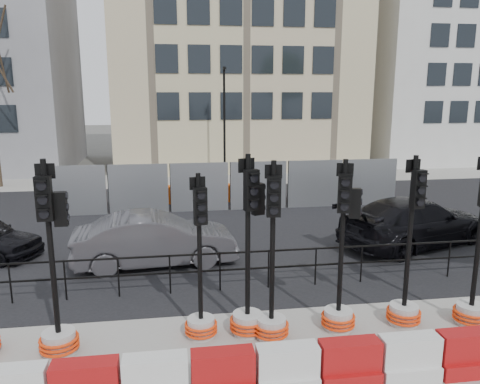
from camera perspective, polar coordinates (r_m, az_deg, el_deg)
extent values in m
plane|color=#51514C|center=(10.80, 4.80, -14.19)|extent=(120.00, 120.00, 0.00)
cube|color=black|center=(17.24, -0.48, -3.87)|extent=(40.00, 14.00, 0.03)
cube|color=gray|center=(25.95, -3.22, 1.60)|extent=(40.00, 4.00, 0.02)
cube|color=#BFAB8C|center=(31.97, -0.67, 19.80)|extent=(15.00, 10.00, 18.00)
cube|color=silver|center=(36.99, 24.08, 16.20)|extent=(12.00, 9.00, 16.00)
cylinder|color=black|center=(12.04, -26.20, -10.01)|extent=(0.04, 0.04, 1.00)
cylinder|color=black|center=(11.72, -20.53, -10.10)|extent=(0.04, 0.04, 1.00)
cylinder|color=black|center=(11.52, -14.60, -10.09)|extent=(0.04, 0.04, 1.00)
cylinder|color=black|center=(11.45, -8.53, -9.97)|extent=(0.04, 0.04, 1.00)
cylinder|color=black|center=(11.49, -2.45, -9.74)|extent=(0.04, 0.04, 1.00)
cylinder|color=black|center=(11.67, 3.50, -9.41)|extent=(0.04, 0.04, 1.00)
cylinder|color=black|center=(11.96, 9.20, -8.99)|extent=(0.04, 0.04, 1.00)
cylinder|color=black|center=(12.36, 14.58, -8.53)|extent=(0.04, 0.04, 1.00)
cylinder|color=black|center=(12.86, 19.56, -8.02)|extent=(0.04, 0.04, 1.00)
cylinder|color=black|center=(13.45, 24.12, -7.51)|extent=(0.04, 0.04, 1.00)
cube|color=black|center=(11.50, 3.53, -7.18)|extent=(18.00, 0.04, 0.04)
cube|color=black|center=(11.65, 3.50, -9.18)|extent=(18.00, 0.04, 0.04)
cube|color=gray|center=(19.16, -19.42, 0.10)|extent=(2.30, 0.05, 2.00)
cylinder|color=black|center=(19.42, -22.75, 0.00)|extent=(0.05, 0.05, 2.00)
cube|color=gray|center=(18.84, -12.25, 0.33)|extent=(2.30, 0.05, 2.00)
cylinder|color=black|center=(18.96, -15.71, 0.22)|extent=(0.05, 0.05, 2.00)
cube|color=gray|center=(18.82, -4.94, 0.56)|extent=(2.30, 0.05, 2.00)
cylinder|color=black|center=(18.79, -8.44, 0.45)|extent=(0.05, 0.05, 2.00)
cube|color=gray|center=(19.11, 2.26, 0.77)|extent=(2.30, 0.05, 2.00)
cylinder|color=black|center=(18.94, -1.17, 0.67)|extent=(0.05, 0.05, 2.00)
cube|color=gray|center=(19.69, 9.14, 0.97)|extent=(2.30, 0.05, 2.00)
cylinder|color=black|center=(19.38, 5.89, 0.88)|extent=(0.05, 0.05, 2.00)
cube|color=gray|center=(20.53, 15.54, 1.13)|extent=(2.30, 0.05, 2.00)
cylinder|color=black|center=(20.10, 12.54, 1.06)|extent=(0.05, 0.05, 2.00)
cube|color=#FF5210|center=(20.46, -13.02, -0.49)|extent=(1.00, 0.40, 0.80)
cube|color=#FF5210|center=(20.39, -7.42, -0.32)|extent=(1.00, 0.40, 0.80)
cube|color=#FF5210|center=(20.51, -1.83, -0.14)|extent=(1.00, 0.40, 0.80)
cube|color=#FF5210|center=(20.83, 3.65, 0.03)|extent=(1.00, 0.40, 0.80)
cube|color=#FF5210|center=(21.33, 8.91, 0.20)|extent=(1.00, 0.40, 0.80)
cube|color=#FF5210|center=(22.00, 13.89, 0.35)|extent=(1.00, 0.40, 0.80)
cylinder|color=black|center=(24.63, -1.91, 8.06)|extent=(0.12, 0.12, 6.00)
cube|color=black|center=(24.34, -1.90, 14.84)|extent=(0.12, 0.50, 0.12)
cube|color=white|center=(8.23, -26.03, -20.22)|extent=(1.00, 0.35, 0.50)
cube|color=#B50E19|center=(7.98, -18.34, -20.63)|extent=(1.00, 0.35, 0.50)
cube|color=white|center=(7.86, -10.27, -20.70)|extent=(1.00, 0.35, 0.50)
cube|color=#B50E19|center=(7.89, -2.12, -20.39)|extent=(1.00, 0.35, 0.50)
cube|color=white|center=(8.27, 5.74, -22.07)|extent=(1.00, 0.50, 0.30)
cube|color=white|center=(8.05, 5.80, -19.71)|extent=(1.00, 0.35, 0.50)
cube|color=#B50E19|center=(8.55, 13.07, -21.06)|extent=(1.00, 0.50, 0.30)
cube|color=#B50E19|center=(8.34, 13.21, -18.76)|extent=(1.00, 0.35, 0.50)
cube|color=white|center=(8.95, 19.75, -19.86)|extent=(1.00, 0.50, 0.30)
cube|color=white|center=(8.75, 19.94, -17.63)|extent=(1.00, 0.35, 0.50)
cube|color=#B50E19|center=(9.45, 25.69, -18.57)|extent=(1.00, 0.50, 0.30)
cube|color=#B50E19|center=(9.26, 25.93, -16.42)|extent=(1.00, 0.35, 0.50)
cylinder|color=silver|center=(9.72, -21.16, -16.75)|extent=(0.60, 0.60, 0.44)
torus|color=#F53C0D|center=(9.76, -21.12, -17.20)|extent=(0.72, 0.72, 0.06)
torus|color=#F53C0D|center=(9.72, -21.16, -16.75)|extent=(0.72, 0.72, 0.06)
torus|color=#F53C0D|center=(9.68, -21.21, -16.28)|extent=(0.72, 0.72, 0.06)
cylinder|color=black|center=(9.02, -22.04, -6.77)|extent=(0.10, 0.10, 3.33)
cube|color=black|center=(8.64, -22.77, -0.76)|extent=(0.27, 0.16, 0.78)
cylinder|color=black|center=(8.61, -22.78, -2.47)|extent=(0.17, 0.06, 0.17)
cylinder|color=black|center=(8.55, -22.92, -0.89)|extent=(0.17, 0.06, 0.17)
cylinder|color=black|center=(8.50, -23.05, 0.72)|extent=(0.17, 0.06, 0.17)
cube|color=black|center=(8.75, -22.69, 2.38)|extent=(0.33, 0.03, 0.27)
cube|color=black|center=(8.76, -21.03, -1.94)|extent=(0.22, 0.15, 0.61)
cylinder|color=silver|center=(9.70, -4.77, -16.12)|extent=(0.54, 0.54, 0.40)
torus|color=#F53C0D|center=(9.74, -4.77, -16.54)|extent=(0.65, 0.65, 0.05)
torus|color=#F53C0D|center=(9.70, -4.77, -16.12)|extent=(0.65, 0.65, 0.05)
torus|color=#F53C0D|center=(9.66, -4.78, -15.70)|extent=(0.65, 0.65, 0.05)
cylinder|color=black|center=(9.05, -4.96, -7.13)|extent=(0.09, 0.09, 3.01)
cube|color=black|center=(8.68, -4.86, -1.74)|extent=(0.26, 0.19, 0.70)
cylinder|color=black|center=(8.66, -4.69, -3.28)|extent=(0.16, 0.08, 0.15)
cylinder|color=black|center=(8.60, -4.72, -1.86)|extent=(0.16, 0.08, 0.15)
cylinder|color=black|center=(8.55, -4.75, -0.43)|extent=(0.16, 0.08, 0.15)
cube|color=black|center=(8.76, -5.21, 1.08)|extent=(0.30, 0.09, 0.24)
cylinder|color=silver|center=(9.76, 0.92, -15.74)|extent=(0.60, 0.60, 0.44)
torus|color=#F53C0D|center=(9.80, 0.92, -16.19)|extent=(0.72, 0.72, 0.06)
torus|color=#F53C0D|center=(9.76, 0.92, -15.74)|extent=(0.72, 0.72, 0.06)
torus|color=#F53C0D|center=(9.72, 0.92, -15.27)|extent=(0.72, 0.72, 0.06)
cylinder|color=black|center=(9.07, 0.96, -5.80)|extent=(0.10, 0.10, 3.32)
cube|color=black|center=(8.69, 1.40, 0.22)|extent=(0.30, 0.23, 0.78)
cylinder|color=black|center=(8.67, 1.67, -1.46)|extent=(0.18, 0.11, 0.17)
cylinder|color=black|center=(8.62, 1.68, 0.11)|extent=(0.18, 0.11, 0.17)
cylinder|color=black|center=(8.57, 1.69, 1.70)|extent=(0.18, 0.11, 0.17)
cube|color=black|center=(8.79, 0.78, 3.29)|extent=(0.32, 0.14, 0.27)
cube|color=black|center=(8.96, 2.22, -0.87)|extent=(0.26, 0.21, 0.61)
cylinder|color=silver|center=(9.64, 3.83, -16.20)|extent=(0.58, 0.58, 0.43)
torus|color=#F53C0D|center=(9.68, 3.82, -16.65)|extent=(0.70, 0.70, 0.05)
torus|color=#F53C0D|center=(9.64, 3.83, -16.20)|extent=(0.70, 0.70, 0.05)
torus|color=#F53C0D|center=(9.60, 3.83, -15.75)|extent=(0.70, 0.70, 0.05)
cylinder|color=black|center=(8.95, 3.98, -6.44)|extent=(0.10, 0.10, 3.23)
cube|color=black|center=(8.56, 4.14, -0.56)|extent=(0.28, 0.19, 0.75)
cylinder|color=black|center=(8.53, 4.16, -2.24)|extent=(0.17, 0.08, 0.16)
cylinder|color=black|center=(8.47, 4.19, -0.69)|extent=(0.17, 0.08, 0.16)
cylinder|color=black|center=(8.42, 4.21, 0.88)|extent=(0.17, 0.08, 0.16)
cube|color=black|center=(8.66, 4.09, 2.51)|extent=(0.32, 0.08, 0.26)
cylinder|color=silver|center=(10.13, 11.86, -14.96)|extent=(0.58, 0.58, 0.43)
torus|color=#F53C0D|center=(10.17, 11.84, -15.39)|extent=(0.70, 0.70, 0.05)
torus|color=#F53C0D|center=(10.13, 11.86, -14.96)|extent=(0.70, 0.70, 0.05)
torus|color=#F53C0D|center=(10.09, 11.88, -14.53)|extent=(0.70, 0.70, 0.05)
cylinder|color=black|center=(9.48, 12.32, -5.71)|extent=(0.10, 0.10, 3.21)
cube|color=black|center=(9.11, 12.64, -0.18)|extent=(0.29, 0.22, 0.75)
cylinder|color=black|center=(9.08, 12.61, -1.75)|extent=(0.17, 0.10, 0.16)
cylinder|color=black|center=(9.02, 12.68, -0.30)|extent=(0.17, 0.10, 0.16)
cylinder|color=black|center=(8.98, 12.75, 1.17)|extent=(0.17, 0.10, 0.16)
cube|color=black|center=(9.21, 12.68, 2.67)|extent=(0.32, 0.12, 0.26)
cube|color=black|center=(9.30, 13.84, -1.34)|extent=(0.24, 0.19, 0.59)
cylinder|color=silver|center=(10.67, 19.29, -13.93)|extent=(0.59, 0.59, 0.43)
torus|color=#F53C0D|center=(10.71, 19.26, -14.34)|extent=(0.70, 0.70, 0.05)
torus|color=#F53C0D|center=(10.67, 19.29, -13.93)|extent=(0.70, 0.70, 0.05)
torus|color=#F53C0D|center=(10.64, 19.33, -13.51)|extent=(0.70, 0.70, 0.05)
cylinder|color=black|center=(10.05, 19.99, -4.99)|extent=(0.10, 0.10, 3.25)
cube|color=black|center=(9.72, 20.88, 0.31)|extent=(0.28, 0.20, 0.76)
cylinder|color=black|center=(9.71, 21.10, -1.17)|extent=(0.17, 0.08, 0.16)
cylinder|color=black|center=(9.66, 21.21, 0.21)|extent=(0.17, 0.08, 0.16)
cylinder|color=black|center=(9.61, 21.32, 1.60)|extent=(0.17, 0.08, 0.16)
cube|color=black|center=(9.80, 20.35, 3.02)|extent=(0.33, 0.09, 0.26)
cylinder|color=silver|center=(11.20, 26.29, -13.24)|extent=(0.59, 0.59, 0.44)
torus|color=#F53C0D|center=(11.24, 26.24, -13.64)|extent=(0.71, 0.71, 0.05)
torus|color=#F53C0D|center=(11.20, 26.29, -13.24)|extent=(0.71, 0.71, 0.05)
torus|color=#F53C0D|center=(11.17, 26.33, -12.83)|extent=(0.71, 0.71, 0.05)
cylinder|color=black|center=(10.61, 27.18, -4.59)|extent=(0.10, 0.10, 3.29)
imported|color=#424246|center=(13.31, -10.28, -5.73)|extent=(2.37, 4.76, 1.48)
imported|color=black|center=(15.73, 20.52, -3.43)|extent=(5.53, 6.63, 1.52)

